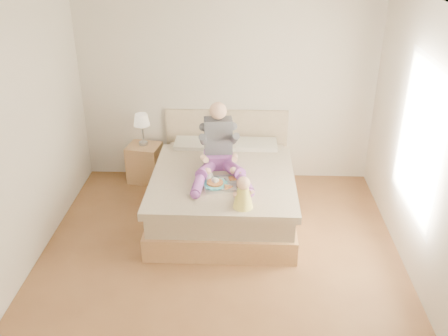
{
  "coord_description": "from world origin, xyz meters",
  "views": [
    {
      "loc": [
        0.23,
        -4.4,
        3.35
      ],
      "look_at": [
        0.02,
        0.74,
        0.78
      ],
      "focal_mm": 40.0,
      "sensor_mm": 36.0,
      "label": 1
    }
  ],
  "objects_px": {
    "adult": "(219,152)",
    "baby": "(243,195)",
    "bed": "(224,188)",
    "nightstand": "(145,163)",
    "tray": "(223,182)"
  },
  "relations": [
    {
      "from": "nightstand",
      "to": "adult",
      "type": "relative_size",
      "value": 0.51
    },
    {
      "from": "tray",
      "to": "adult",
      "type": "bearing_deg",
      "value": 86.41
    },
    {
      "from": "adult",
      "to": "baby",
      "type": "relative_size",
      "value": 2.92
    },
    {
      "from": "bed",
      "to": "tray",
      "type": "height_order",
      "value": "bed"
    },
    {
      "from": "baby",
      "to": "bed",
      "type": "bearing_deg",
      "value": 91.33
    },
    {
      "from": "adult",
      "to": "baby",
      "type": "distance_m",
      "value": 0.89
    },
    {
      "from": "nightstand",
      "to": "adult",
      "type": "bearing_deg",
      "value": -28.67
    },
    {
      "from": "tray",
      "to": "bed",
      "type": "bearing_deg",
      "value": 78.0
    },
    {
      "from": "adult",
      "to": "tray",
      "type": "bearing_deg",
      "value": -85.69
    },
    {
      "from": "baby",
      "to": "nightstand",
      "type": "bearing_deg",
      "value": 115.58
    },
    {
      "from": "bed",
      "to": "adult",
      "type": "xyz_separation_m",
      "value": [
        -0.05,
        -0.08,
        0.54
      ]
    },
    {
      "from": "baby",
      "to": "adult",
      "type": "bearing_deg",
      "value": 95.83
    },
    {
      "from": "nightstand",
      "to": "bed",
      "type": "bearing_deg",
      "value": -24.79
    },
    {
      "from": "tray",
      "to": "baby",
      "type": "xyz_separation_m",
      "value": [
        0.23,
        -0.48,
        0.11
      ]
    },
    {
      "from": "bed",
      "to": "nightstand",
      "type": "bearing_deg",
      "value": 145.26
    }
  ]
}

